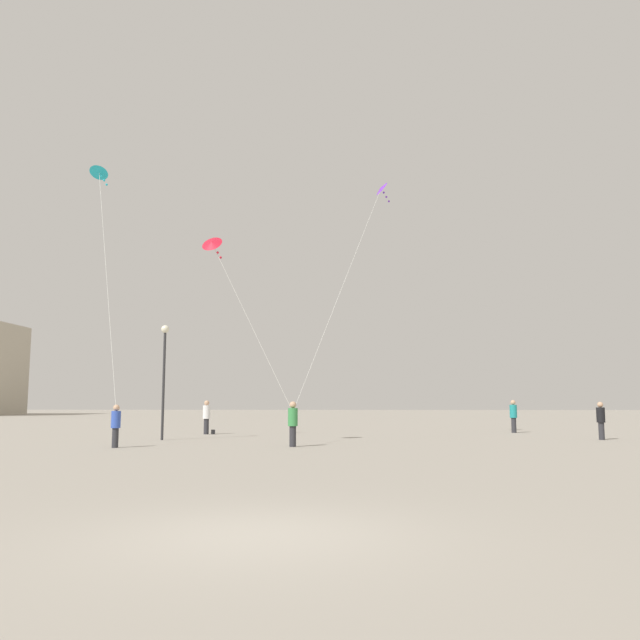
{
  "coord_description": "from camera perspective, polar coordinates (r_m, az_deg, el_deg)",
  "views": [
    {
      "loc": [
        1.27,
        -8.44,
        1.65
      ],
      "look_at": [
        0.0,
        14.72,
        4.59
      ],
      "focal_mm": 36.81,
      "sensor_mm": 36.0,
      "label": 1
    }
  ],
  "objects": [
    {
      "name": "ground_plane",
      "position": [
        8.7,
        -5.58,
        -18.12
      ],
      "size": [
        300.0,
        300.0,
        0.0
      ],
      "primitive_type": "plane",
      "color": "#9E9689"
    },
    {
      "name": "person_in_blue",
      "position": [
        25.79,
        -17.33,
        -8.63
      ],
      "size": [
        0.35,
        0.35,
        1.59
      ],
      "rotation": [
        0.0,
        0.0,
        5.16
      ],
      "color": "#2D2D33",
      "rests_on": "ground_plane"
    },
    {
      "name": "kite_crimson_diamond",
      "position": [
        26.75,
        -9.29,
        6.44
      ],
      "size": [
        3.81,
        0.77,
        7.08
      ],
      "color": "red"
    },
    {
      "name": "person_in_green",
      "position": [
        25.21,
        -2.38,
        -8.84
      ],
      "size": [
        0.37,
        0.37,
        1.71
      ],
      "rotation": [
        0.0,
        0.0,
        4.11
      ],
      "color": "#2D2D33",
      "rests_on": "ground_plane"
    },
    {
      "name": "kite_violet_diamond",
      "position": [
        33.28,
        5.22,
        10.95
      ],
      "size": [
        4.18,
        7.15,
        11.36
      ],
      "color": "purple"
    },
    {
      "name": "lamppost_east",
      "position": [
        30.63,
        -13.39,
        -3.64
      ],
      "size": [
        0.36,
        0.36,
        5.18
      ],
      "color": "#2D2D30",
      "rests_on": "ground_plane"
    },
    {
      "name": "handbag_beside_flyer",
      "position": [
        35.71,
        -9.28,
        -9.58
      ],
      "size": [
        0.26,
        0.35,
        0.24
      ],
      "primitive_type": "cube",
      "rotation": [
        0.0,
        0.0,
        2.02
      ],
      "color": "black",
      "rests_on": "ground_plane"
    },
    {
      "name": "person_in_white",
      "position": [
        35.67,
        -9.84,
        -8.2
      ],
      "size": [
        0.39,
        0.39,
        1.78
      ],
      "rotation": [
        0.0,
        0.0,
        0.03
      ],
      "color": "#2D2D33",
      "rests_on": "ground_plane"
    },
    {
      "name": "person_in_black",
      "position": [
        32.44,
        23.23,
        -7.91
      ],
      "size": [
        0.37,
        0.37,
        1.7
      ],
      "rotation": [
        0.0,
        0.0,
        3.47
      ],
      "color": "#2D2D33",
      "rests_on": "ground_plane"
    },
    {
      "name": "kite_cyan_diamond",
      "position": [
        31.63,
        -18.62,
        11.78
      ],
      "size": [
        3.0,
        4.03,
        10.93
      ],
      "color": "#1EB2C6"
    },
    {
      "name": "person_in_teal",
      "position": [
        38.47,
        16.47,
        -7.91
      ],
      "size": [
        0.39,
        0.39,
        1.81
      ],
      "rotation": [
        0.0,
        0.0,
        0.31
      ],
      "color": "#2D2D33",
      "rests_on": "ground_plane"
    }
  ]
}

